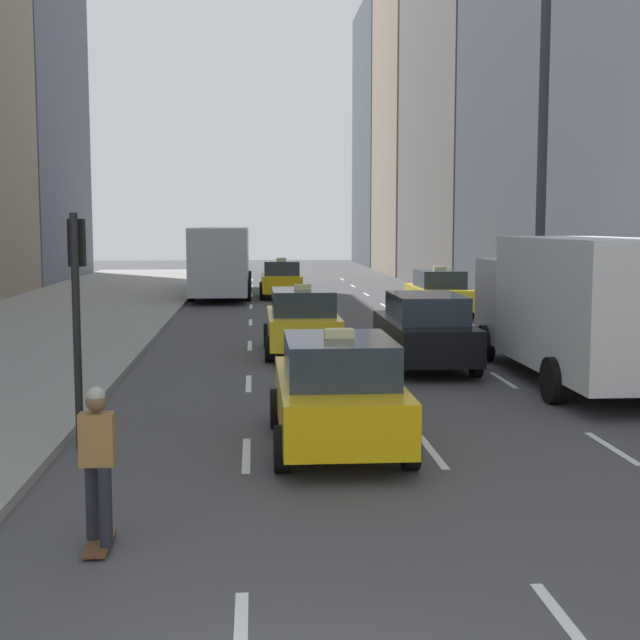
# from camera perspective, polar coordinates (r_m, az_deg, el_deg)

# --- Properties ---
(sidewalk_left) EXTENTS (8.00, 66.00, 0.15)m
(sidewalk_left) POSITION_cam_1_polar(r_m,az_deg,el_deg) (32.92, -16.38, 0.07)
(sidewalk_left) COLOR gray
(sidewalk_left) RESTS_ON ground
(lane_markings) EXTENTS (5.72, 56.00, 0.01)m
(lane_markings) POSITION_cam_1_polar(r_m,az_deg,el_deg) (28.34, 1.18, -0.77)
(lane_markings) COLOR white
(lane_markings) RESTS_ON ground
(building_row_right) EXTENTS (6.00, 78.53, 37.78)m
(building_row_right) POSITION_cam_1_polar(r_m,az_deg,el_deg) (46.36, 11.51, 18.12)
(building_row_right) COLOR slate
(building_row_right) RESTS_ON ground
(taxi_lead) EXTENTS (2.02, 4.40, 1.87)m
(taxi_lead) POSITION_cam_1_polar(r_m,az_deg,el_deg) (23.49, -1.14, -0.07)
(taxi_lead) COLOR yellow
(taxi_lead) RESTS_ON ground
(taxi_second) EXTENTS (2.02, 4.40, 1.87)m
(taxi_second) POSITION_cam_1_polar(r_m,az_deg,el_deg) (41.58, -2.50, 2.65)
(taxi_second) COLOR yellow
(taxi_second) RESTS_ON ground
(taxi_third) EXTENTS (2.02, 4.40, 1.87)m
(taxi_third) POSITION_cam_1_polar(r_m,az_deg,el_deg) (33.56, 7.57, 1.76)
(taxi_third) COLOR yellow
(taxi_third) RESTS_ON ground
(taxi_fourth) EXTENTS (2.02, 4.40, 1.87)m
(taxi_fourth) POSITION_cam_1_polar(r_m,az_deg,el_deg) (13.67, 1.14, -4.59)
(taxi_fourth) COLOR yellow
(taxi_fourth) RESTS_ON ground
(sedan_black_near) EXTENTS (2.02, 4.91, 1.78)m
(sedan_black_near) POSITION_cam_1_polar(r_m,az_deg,el_deg) (21.46, 6.70, -0.64)
(sedan_black_near) COLOR black
(sedan_black_near) RESTS_ON ground
(city_bus) EXTENTS (2.80, 11.61, 3.25)m
(city_bus) POSITION_cam_1_polar(r_m,az_deg,el_deg) (42.99, -6.32, 3.94)
(city_bus) COLOR #B7BCC1
(city_bus) RESTS_ON ground
(box_truck) EXTENTS (2.58, 8.40, 3.15)m
(box_truck) POSITION_cam_1_polar(r_m,az_deg,el_deg) (19.90, 15.95, 0.97)
(box_truck) COLOR silver
(box_truck) RESTS_ON ground
(skateboarder) EXTENTS (0.36, 0.80, 1.75)m
(skateboarder) POSITION_cam_1_polar(r_m,az_deg,el_deg) (9.76, -14.05, -8.67)
(skateboarder) COLOR brown
(skateboarder) RESTS_ON ground
(traffic_light_pole) EXTENTS (0.24, 0.42, 3.60)m
(traffic_light_pole) POSITION_cam_1_polar(r_m,az_deg,el_deg) (14.01, -15.30, 1.77)
(traffic_light_pole) COLOR black
(traffic_light_pole) RESTS_ON ground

